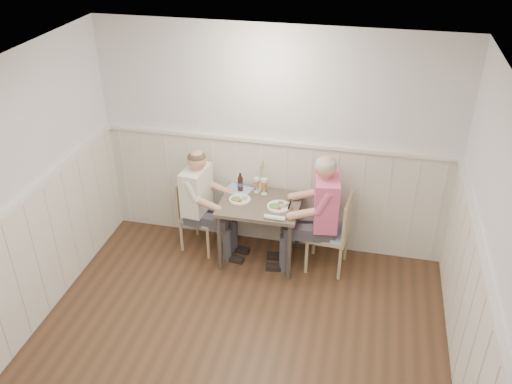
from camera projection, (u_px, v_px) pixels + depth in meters
ground_plane at (223, 383)px, 4.76m from camera, size 4.50×4.50×0.00m
room_shell at (216, 242)px, 3.99m from camera, size 4.04×4.54×2.60m
wainscot at (241, 273)px, 4.99m from camera, size 4.00×4.49×1.34m
dining_table at (260, 211)px, 6.00m from camera, size 0.88×0.70×0.75m
chair_right at (333, 230)px, 5.93m from camera, size 0.47×0.47×0.92m
chair_left at (197, 211)px, 6.30m from camera, size 0.50×0.50×0.89m
man_in_pink at (320, 223)px, 5.88m from camera, size 0.70×0.48×1.42m
diner_cream at (201, 210)px, 6.19m from camera, size 0.64×0.45×1.32m
plate_man at (278, 206)px, 5.85m from camera, size 0.26×0.26×0.07m
plate_diner at (239, 199)px, 5.98m from camera, size 0.24×0.24×0.06m
beer_glass_a at (264, 184)px, 6.04m from camera, size 0.08×0.08×0.19m
beer_glass_b at (257, 183)px, 6.09m from camera, size 0.07×0.07×0.18m
beer_bottle at (240, 183)px, 6.12m from camera, size 0.06×0.06×0.23m
rolled_napkin at (275, 218)px, 5.64m from camera, size 0.23×0.06×0.05m
grass_vase at (260, 176)px, 6.08m from camera, size 0.05×0.05×0.41m
gingham_mat at (238, 190)px, 6.19m from camera, size 0.35×0.31×0.01m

